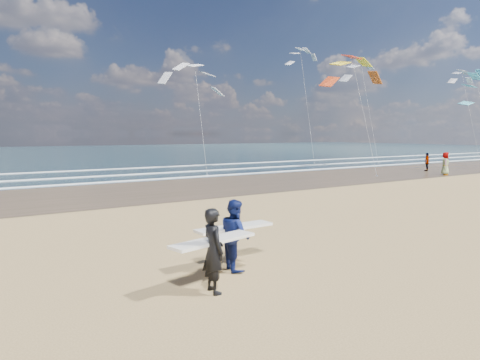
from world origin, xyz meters
TOP-DOWN VIEW (x-y plane):
  - wet_sand_strip at (20.00, 18.00)m, footprint 220.00×12.00m
  - ocean at (20.00, 72.00)m, footprint 220.00×100.00m
  - foam_breakers at (20.00, 28.10)m, footprint 220.00×11.70m
  - surfer_near at (-0.06, 0.15)m, footprint 2.26×1.19m
  - surfer_far at (1.20, 1.23)m, footprint 2.22×1.15m
  - beachgoer_0 at (29.74, 12.87)m, footprint 1.13×1.03m
  - beachgoer_1 at (31.90, 16.00)m, footprint 1.09×0.76m
  - kite_0 at (24.71, 18.01)m, footprint 7.03×4.87m
  - kite_1 at (13.22, 26.01)m, footprint 6.34×4.80m
  - kite_2 at (37.49, 28.09)m, footprint 6.64×4.83m
  - kite_4 at (59.75, 27.80)m, footprint 5.48×4.70m
  - kite_5 at (30.65, 31.48)m, footprint 4.83×4.63m

SIDE VIEW (x-z plane):
  - wet_sand_strip at x=20.00m, z-range 0.00..0.01m
  - ocean at x=20.00m, z-range 0.00..0.02m
  - foam_breakers at x=20.00m, z-range 0.02..0.08m
  - beachgoer_1 at x=31.90m, z-range 0.00..1.71m
  - surfer_far at x=1.20m, z-range 0.01..1.83m
  - surfer_near at x=-0.06m, z-range 0.02..1.90m
  - beachgoer_0 at x=29.74m, z-range 0.00..1.95m
  - kite_1 at x=13.22m, z-range 0.77..11.65m
  - kite_0 at x=24.71m, z-range 1.08..12.73m
  - kite_4 at x=59.75m, z-range 0.52..14.74m
  - kite_5 at x=30.65m, z-range 0.29..15.11m
  - kite_2 at x=37.49m, z-range 1.01..14.65m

